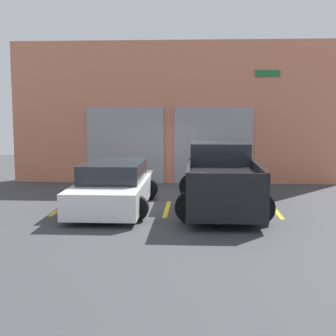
# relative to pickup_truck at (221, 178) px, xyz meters

# --- Properties ---
(ground_plane) EXTENTS (28.00, 28.00, 0.00)m
(ground_plane) POSITION_rel_pickup_truck_xyz_m (-1.50, 1.51, -0.85)
(ground_plane) COLOR #3D3D3F
(shophouse_building) EXTENTS (12.41, 0.68, 5.34)m
(shophouse_building) POSITION_rel_pickup_truck_xyz_m (-1.51, 4.80, 1.78)
(shophouse_building) COLOR #D17A5B
(shophouse_building) RESTS_ON ground
(pickup_truck) EXTENTS (2.43, 5.16, 1.80)m
(pickup_truck) POSITION_rel_pickup_truck_xyz_m (0.00, 0.00, 0.00)
(pickup_truck) COLOR black
(pickup_truck) RESTS_ON ground
(sedan_white) EXTENTS (2.26, 4.64, 1.31)m
(sedan_white) POSITION_rel_pickup_truck_xyz_m (-3.00, -0.24, -0.23)
(sedan_white) COLOR white
(sedan_white) RESTS_ON ground
(parking_stripe_far_left) EXTENTS (0.12, 2.20, 0.01)m
(parking_stripe_far_left) POSITION_rel_pickup_truck_xyz_m (-4.51, -0.27, -0.85)
(parking_stripe_far_left) COLOR gold
(parking_stripe_far_left) RESTS_ON ground
(parking_stripe_left) EXTENTS (0.12, 2.20, 0.01)m
(parking_stripe_left) POSITION_rel_pickup_truck_xyz_m (-1.50, -0.27, -0.85)
(parking_stripe_left) COLOR gold
(parking_stripe_left) RESTS_ON ground
(parking_stripe_centre) EXTENTS (0.12, 2.20, 0.01)m
(parking_stripe_centre) POSITION_rel_pickup_truck_xyz_m (1.50, -0.27, -0.85)
(parking_stripe_centre) COLOR gold
(parking_stripe_centre) RESTS_ON ground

